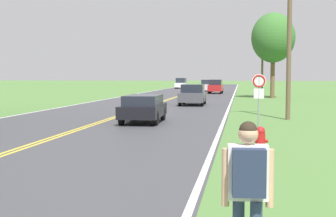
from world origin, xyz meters
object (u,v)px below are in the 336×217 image
Objects in this scene: traffic_sign at (259,88)px; tree_mid_treeline at (273,38)px; car_black_hatchback_approaching at (143,107)px; car_dark_grey_sedan_mid_near at (193,94)px; car_red_suv_mid_far at (216,86)px; hitchhiker_person at (248,181)px; fire_hydrant at (260,140)px; car_white_van_distant at (181,83)px; car_silver_van_receding at (208,85)px.

tree_mid_treeline is (2.39, 28.26, 4.34)m from traffic_sign.
car_black_hatchback_approaching is 14.11m from car_dark_grey_sedan_mid_near.
traffic_sign is 0.58× the size of car_black_hatchback_approaching.
car_red_suv_mid_far is (1.51, 38.07, 0.19)m from car_black_hatchback_approaching.
car_black_hatchback_approaching is at bearing -1.24° from car_red_suv_mid_far.
tree_mid_treeline is (3.06, 43.55, 5.03)m from hitchhiker_person.
car_white_van_distant is (-11.05, 67.32, 0.55)m from fire_hydrant.
car_dark_grey_sedan_mid_near reaches higher than car_black_hatchback_approaching.
tree_mid_treeline reaches higher than car_black_hatchback_approaching.
hitchhiker_person is at bearing 14.20° from car_black_hatchback_approaching.
hitchhiker_person is 17.77m from car_black_hatchback_approaching.
tree_mid_treeline is at bearing 85.78° from fire_hydrant.
car_white_van_distant is at bearing 99.32° from fire_hydrant.
car_dark_grey_sedan_mid_near is 1.06× the size of car_white_van_distant.
tree_mid_treeline is at bearing 23.26° from car_silver_van_receding.
car_dark_grey_sedan_mid_near is (1.00, 14.08, 0.08)m from car_black_hatchback_approaching.
fire_hydrant is at bearing -171.18° from car_white_van_distant.
car_black_hatchback_approaching is at bearing 122.85° from fire_hydrant.
car_red_suv_mid_far is at bearing 0.07° from hitchhiker_person.
tree_mid_treeline is at bearing 149.97° from car_dark_grey_sedan_mid_near.
hitchhiker_person is 15.32m from traffic_sign.
tree_mid_treeline is at bearing 161.59° from car_black_hatchback_approaching.
hitchhiker_person is 0.21× the size of tree_mid_treeline.
car_dark_grey_sedan_mid_near is at bearing 101.03° from fire_hydrant.
car_silver_van_receding is at bearing 112.63° from tree_mid_treeline.
hitchhiker_person is 8.81m from fire_hydrant.
fire_hydrant is 54.24m from car_silver_van_receding.
hitchhiker_person is at bearing -94.02° from tree_mid_treeline.
hitchhiker_person is 31.40m from car_dark_grey_sedan_mid_near.
tree_mid_treeline reaches higher than car_white_van_distant.
fire_hydrant is 0.18× the size of car_red_suv_mid_far.
car_dark_grey_sedan_mid_near is (-6.93, -12.38, -5.31)m from tree_mid_treeline.
hitchhiker_person is at bearing -172.60° from car_white_van_distant.
car_red_suv_mid_far is (-3.86, 46.39, 0.54)m from fire_hydrant.
car_white_van_distant reaches higher than car_silver_van_receding.
traffic_sign reaches higher than car_black_hatchback_approaching.
traffic_sign is (0.67, 15.29, 0.70)m from hitchhiker_person.
car_silver_van_receding is at bearing -178.85° from car_dark_grey_sedan_mid_near.
car_black_hatchback_approaching reaches higher than fire_hydrant.
car_black_hatchback_approaching is at bearing 162.03° from traffic_sign.
car_black_hatchback_approaching is 38.10m from car_red_suv_mid_far.
hitchhiker_person is 0.41× the size of car_dark_grey_sedan_mid_near.
car_silver_van_receding is at bearing 95.75° from fire_hydrant.
fire_hydrant is 35.34m from tree_mid_treeline.
car_white_van_distant is at bearing -176.22° from car_black_hatchback_approaching.
car_silver_van_receding is at bearing -167.25° from car_red_suv_mid_far.
car_dark_grey_sedan_mid_near is (-4.37, 22.39, 0.43)m from fire_hydrant.
tree_mid_treeline is (2.56, 34.78, 5.73)m from fire_hydrant.
traffic_sign is (0.18, 6.52, 1.39)m from fire_hydrant.
car_red_suv_mid_far reaches higher than car_silver_van_receding.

